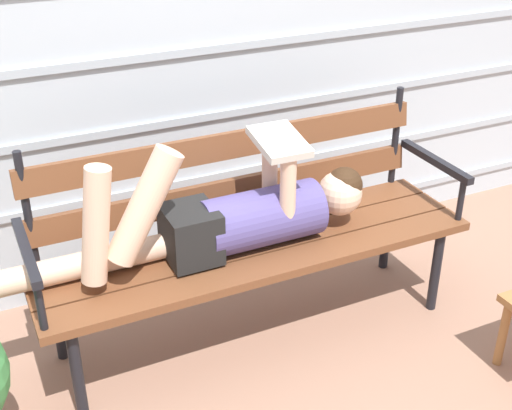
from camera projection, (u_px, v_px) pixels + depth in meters
The scene contains 4 objects.
ground_plane at pixel (271, 350), 2.91m from camera, with size 12.00×12.00×0.00m, color #936B56.
house_siding at pixel (191, 14), 2.96m from camera, with size 5.25×0.08×2.50m.
park_bench at pixel (249, 225), 2.84m from camera, with size 1.83×0.51×0.92m.
reclining_person at pixel (226, 218), 2.69m from camera, with size 1.69×0.26×0.53m.
Camera 1 is at (-1.03, -2.03, 1.92)m, focal length 48.07 mm.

